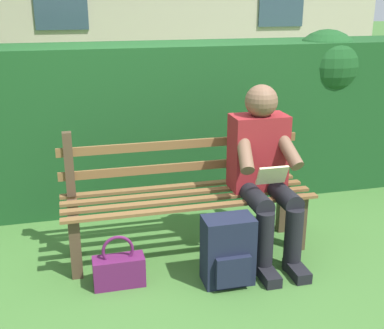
# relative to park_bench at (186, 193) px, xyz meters

# --- Properties ---
(ground) EXTENTS (60.00, 60.00, 0.00)m
(ground) POSITION_rel_park_bench_xyz_m (0.00, 0.06, -0.42)
(ground) COLOR #3D6B2D
(park_bench) EXTENTS (1.70, 0.46, 0.87)m
(park_bench) POSITION_rel_park_bench_xyz_m (0.00, 0.00, 0.00)
(park_bench) COLOR #4C3828
(park_bench) RESTS_ON ground
(person_seated) EXTENTS (0.44, 0.73, 1.16)m
(person_seated) POSITION_rel_park_bench_xyz_m (-0.50, 0.16, 0.19)
(person_seated) COLOR maroon
(person_seated) RESTS_ON ground
(hedge_backdrop) EXTENTS (6.46, 0.74, 1.44)m
(hedge_backdrop) POSITION_rel_park_bench_xyz_m (0.41, -1.03, 0.28)
(hedge_backdrop) COLOR #19471E
(hedge_backdrop) RESTS_ON ground
(backpack) EXTENTS (0.31, 0.26, 0.44)m
(backpack) POSITION_rel_park_bench_xyz_m (-0.14, 0.50, -0.20)
(backpack) COLOR #191E33
(backpack) RESTS_ON ground
(handbag) EXTENTS (0.32, 0.13, 0.34)m
(handbag) POSITION_rel_park_bench_xyz_m (0.52, 0.37, -0.31)
(handbag) COLOR #59194C
(handbag) RESTS_ON ground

